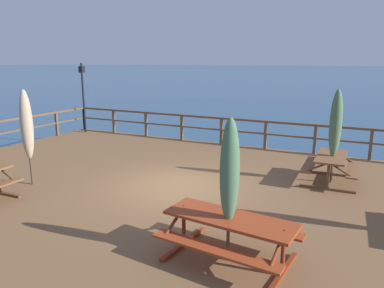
% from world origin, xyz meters
% --- Properties ---
extents(ground_plane, '(600.00, 600.00, 0.00)m').
position_xyz_m(ground_plane, '(0.00, 0.00, 0.00)').
color(ground_plane, navy).
extents(wooden_deck, '(16.58, 10.77, 0.67)m').
position_xyz_m(wooden_deck, '(0.00, 0.00, 0.34)').
color(wooden_deck, brown).
rests_on(wooden_deck, ground).
extents(railing_waterside_far, '(16.38, 0.10, 1.09)m').
position_xyz_m(railing_waterside_far, '(-0.00, 5.24, 1.42)').
color(railing_waterside_far, brown).
rests_on(railing_waterside_far, wooden_deck).
extents(picnic_table_mid_centre, '(1.45, 1.80, 0.78)m').
position_xyz_m(picnic_table_mid_centre, '(3.58, 2.20, 1.23)').
color(picnic_table_mid_centre, brown).
rests_on(picnic_table_mid_centre, wooden_deck).
extents(picnic_table_mid_right, '(2.31, 1.59, 0.78)m').
position_xyz_m(picnic_table_mid_right, '(2.54, -2.83, 1.24)').
color(picnic_table_mid_right, '#993819').
rests_on(picnic_table_mid_right, wooden_deck).
extents(patio_umbrella_short_front, '(0.32, 0.32, 2.58)m').
position_xyz_m(patio_umbrella_short_front, '(-3.64, -1.65, 2.31)').
color(patio_umbrella_short_front, '#4C3828').
rests_on(patio_umbrella_short_front, wooden_deck).
extents(patio_umbrella_tall_back_left, '(0.32, 0.32, 2.58)m').
position_xyz_m(patio_umbrella_tall_back_left, '(3.62, 2.16, 2.32)').
color(patio_umbrella_tall_back_left, '#4C3828').
rests_on(patio_umbrella_tall_back_left, wooden_deck).
extents(patio_umbrella_tall_mid_left, '(0.32, 0.32, 2.45)m').
position_xyz_m(patio_umbrella_tall_mid_left, '(2.53, -2.87, 2.23)').
color(patio_umbrella_tall_mid_left, '#4C3828').
rests_on(patio_umbrella_tall_mid_left, wooden_deck).
extents(lamp_post_hooked, '(0.53, 0.54, 3.20)m').
position_xyz_m(lamp_post_hooked, '(-7.45, 4.55, 2.79)').
color(lamp_post_hooked, black).
rests_on(lamp_post_hooked, wooden_deck).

